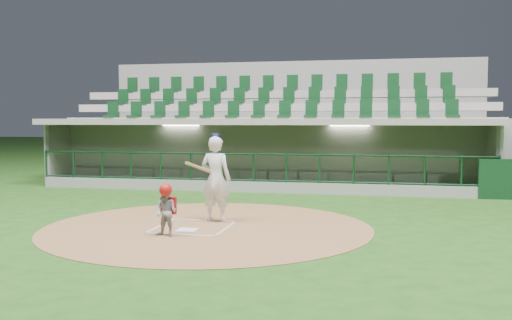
% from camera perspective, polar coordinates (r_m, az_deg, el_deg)
% --- Properties ---
extents(ground, '(120.00, 120.00, 0.00)m').
position_cam_1_polar(ground, '(12.93, -5.88, -6.50)').
color(ground, '#1D4413').
rests_on(ground, ground).
extents(dirt_circle, '(7.20, 7.20, 0.01)m').
position_cam_1_polar(dirt_circle, '(12.65, -4.86, -6.69)').
color(dirt_circle, brown).
rests_on(dirt_circle, ground).
extents(home_plate, '(0.43, 0.43, 0.02)m').
position_cam_1_polar(home_plate, '(12.27, -6.89, -6.97)').
color(home_plate, silver).
rests_on(home_plate, dirt_circle).
extents(batter_box_chalk, '(1.55, 1.80, 0.01)m').
position_cam_1_polar(batter_box_chalk, '(12.64, -6.30, -6.66)').
color(batter_box_chalk, white).
rests_on(batter_box_chalk, ground).
extents(dugout_structure, '(16.40, 3.70, 3.00)m').
position_cam_1_polar(dugout_structure, '(20.34, 0.89, 0.09)').
color(dugout_structure, slate).
rests_on(dugout_structure, ground).
extents(seating_deck, '(17.00, 6.72, 5.15)m').
position_cam_1_polar(seating_deck, '(23.35, 2.35, 1.72)').
color(seating_deck, gray).
rests_on(seating_deck, ground).
extents(batter, '(0.93, 0.93, 2.06)m').
position_cam_1_polar(batter, '(13.16, -4.05, -1.76)').
color(batter, white).
rests_on(batter, dirt_circle).
extents(catcher, '(0.55, 0.47, 1.07)m').
position_cam_1_polar(catcher, '(11.65, -8.99, -4.93)').
color(catcher, '#96969C').
rests_on(catcher, dirt_circle).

